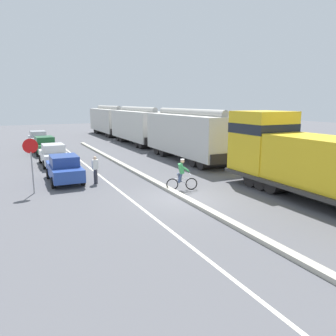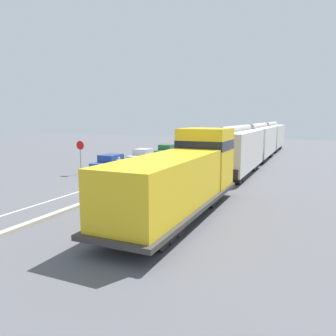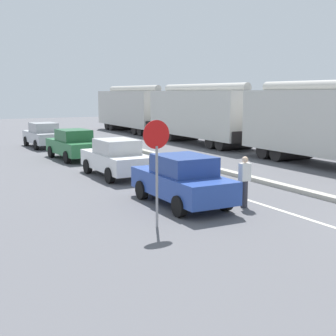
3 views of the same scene
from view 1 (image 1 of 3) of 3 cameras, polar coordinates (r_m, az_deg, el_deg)
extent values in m
plane|color=#56565B|center=(16.38, 2.54, -5.29)|extent=(120.00, 120.00, 0.00)
cube|color=#B2AD9E|center=(21.64, -5.07, -0.95)|extent=(0.36, 36.00, 0.16)
cube|color=silver|center=(20.95, -11.20, -1.76)|extent=(0.14, 36.00, 0.01)
cube|color=gold|center=(19.70, 16.10, 4.41)|extent=(2.80, 2.80, 3.50)
cube|color=black|center=(19.63, 16.23, 6.69)|extent=(2.83, 2.83, 0.56)
cube|color=#383533|center=(17.06, 25.68, -3.32)|extent=(3.10, 11.60, 0.20)
cylinder|color=#4C4947|center=(17.09, 25.64, -3.81)|extent=(1.10, 3.00, 1.10)
cylinder|color=black|center=(19.73, 16.58, -1.37)|extent=(2.40, 1.00, 1.00)
cylinder|color=black|center=(19.16, 18.19, -1.84)|extent=(2.40, 1.00, 1.00)
cylinder|color=black|center=(18.62, 19.90, -2.33)|extent=(2.40, 1.00, 1.00)
cube|color=beige|center=(26.70, 3.60, 5.93)|extent=(2.90, 10.40, 3.10)
cylinder|color=#A7A59E|center=(26.59, 3.65, 9.64)|extent=(0.60, 9.88, 0.60)
cube|color=black|center=(31.47, -1.17, 4.59)|extent=(2.61, 0.10, 0.70)
cube|color=black|center=(22.48, 10.19, 1.64)|extent=(2.61, 0.10, 0.70)
cylinder|color=black|center=(30.22, 0.02, 3.35)|extent=(2.46, 0.90, 0.90)
cylinder|color=black|center=(29.24, 0.97, 3.07)|extent=(2.46, 0.90, 0.90)
cylinder|color=black|center=(24.66, 6.62, 1.42)|extent=(2.46, 0.90, 0.90)
cylinder|color=black|center=(23.76, 8.05, 1.00)|extent=(2.46, 0.90, 0.90)
cube|color=beige|center=(37.19, -5.33, 7.46)|extent=(2.90, 10.40, 3.10)
cylinder|color=#ABA8A2|center=(37.11, -5.38, 10.13)|extent=(0.60, 9.88, 0.60)
cube|color=black|center=(42.22, -7.85, 6.24)|extent=(2.61, 0.10, 0.70)
cube|color=black|center=(32.47, -1.99, 4.80)|extent=(2.61, 0.10, 0.70)
cylinder|color=black|center=(40.88, -7.18, 5.39)|extent=(2.46, 0.90, 0.90)
cylinder|color=black|center=(39.84, -6.66, 5.24)|extent=(2.46, 0.90, 0.90)
cylinder|color=black|center=(34.88, -3.72, 4.42)|extent=(2.46, 0.90, 0.90)
cylinder|color=black|center=(33.87, -3.00, 4.21)|extent=(2.46, 0.90, 0.90)
cube|color=beige|center=(48.19, -10.30, 8.23)|extent=(2.90, 10.40, 3.10)
cylinder|color=#A4A29B|center=(48.13, -10.37, 10.29)|extent=(0.60, 9.88, 0.60)
cube|color=black|center=(53.33, -11.81, 7.18)|extent=(2.61, 0.10, 0.70)
cube|color=black|center=(43.26, -8.32, 6.35)|extent=(2.61, 0.10, 0.70)
cylinder|color=black|center=(51.94, -11.38, 6.53)|extent=(2.46, 0.90, 0.90)
cylinder|color=black|center=(50.88, -11.06, 6.45)|extent=(2.46, 0.90, 0.90)
cylinder|color=black|center=(45.76, -9.29, 5.97)|extent=(2.46, 0.90, 0.90)
cylinder|color=black|center=(44.71, -8.88, 5.86)|extent=(2.46, 0.90, 0.90)
cube|color=#28479E|center=(20.50, -17.59, -0.47)|extent=(1.75, 4.22, 0.70)
cube|color=navy|center=(20.24, -17.64, 1.25)|extent=(1.52, 1.92, 0.60)
cube|color=#1E232D|center=(21.22, -18.00, 1.55)|extent=(1.43, 0.14, 0.51)
cylinder|color=black|center=(21.76, -20.11, -0.91)|extent=(0.23, 0.64, 0.64)
cylinder|color=black|center=(21.95, -15.92, -0.54)|extent=(0.23, 0.64, 0.64)
cylinder|color=black|center=(19.22, -19.36, -2.42)|extent=(0.23, 0.64, 0.64)
cylinder|color=black|center=(19.44, -14.63, -1.99)|extent=(0.23, 0.64, 0.64)
cube|color=silver|center=(26.16, -19.32, 1.92)|extent=(1.74, 4.22, 0.70)
cube|color=beige|center=(25.92, -19.37, 3.29)|extent=(1.52, 1.92, 0.60)
cube|color=#1E232D|center=(26.91, -19.64, 3.44)|extent=(1.43, 0.13, 0.51)
cylinder|color=black|center=(27.41, -21.30, 1.45)|extent=(0.23, 0.64, 0.64)
cylinder|color=black|center=(27.60, -17.97, 1.74)|extent=(0.23, 0.64, 0.64)
cylinder|color=black|center=(24.86, -20.70, 0.53)|extent=(0.23, 0.64, 0.64)
cylinder|color=black|center=(25.06, -17.04, 0.85)|extent=(0.23, 0.64, 0.64)
cube|color=#286B3D|center=(32.06, -20.68, 3.48)|extent=(1.90, 4.28, 0.70)
cube|color=#225B34|center=(31.84, -20.72, 4.60)|extent=(1.59, 1.97, 0.60)
cube|color=#1E232D|center=(32.83, -20.97, 4.68)|extent=(1.43, 0.19, 0.51)
cylinder|color=black|center=(33.29, -22.34, 3.01)|extent=(0.25, 0.65, 0.64)
cylinder|color=black|center=(33.50, -19.60, 3.26)|extent=(0.25, 0.65, 0.64)
cylinder|color=black|center=(30.73, -21.76, 2.42)|extent=(0.25, 0.65, 0.64)
cylinder|color=black|center=(30.96, -18.80, 2.69)|extent=(0.25, 0.65, 0.64)
cube|color=#B7BABF|center=(38.42, -21.67, 4.61)|extent=(1.82, 4.25, 0.70)
cube|color=#9C9EA2|center=(38.21, -21.72, 5.56)|extent=(1.55, 1.94, 0.60)
cube|color=#1E232D|center=(39.20, -21.88, 5.60)|extent=(1.43, 0.16, 0.51)
cylinder|color=black|center=(39.67, -23.01, 4.19)|extent=(0.24, 0.65, 0.64)
cylinder|color=black|center=(39.84, -20.69, 4.39)|extent=(0.24, 0.65, 0.64)
cylinder|color=black|center=(37.10, -22.65, 3.78)|extent=(0.24, 0.65, 0.64)
cylinder|color=black|center=(37.27, -20.18, 3.99)|extent=(0.24, 0.65, 0.64)
torus|color=black|center=(17.89, 4.09, -2.77)|extent=(0.64, 0.27, 0.66)
torus|color=black|center=(17.72, 0.75, -2.87)|extent=(0.64, 0.27, 0.66)
cylinder|color=silver|center=(17.73, 2.44, -1.88)|extent=(0.76, 0.31, 0.05)
cylinder|color=silver|center=(17.79, 2.75, -2.44)|extent=(0.47, 0.21, 0.36)
cylinder|color=silver|center=(17.66, 1.74, -1.43)|extent=(0.04, 0.04, 0.30)
cylinder|color=silver|center=(17.75, 3.86, -1.05)|extent=(0.19, 0.47, 0.04)
cylinder|color=#38476B|center=(17.79, 2.01, -1.66)|extent=(0.33, 0.23, 0.52)
cylinder|color=#38476B|center=(17.60, 2.11, -1.81)|extent=(0.30, 0.22, 0.52)
cube|color=#338C4C|center=(17.60, 2.29, -0.08)|extent=(0.42, 0.43, 0.57)
sphere|color=tan|center=(17.53, 2.53, 1.18)|extent=(0.22, 0.22, 0.22)
cylinder|color=white|center=(17.52, 2.53, 1.50)|extent=(0.22, 0.22, 0.05)
cylinder|color=#338C4C|center=(17.78, 2.85, 0.04)|extent=(0.47, 0.24, 0.36)
cylinder|color=#338C4C|center=(17.47, 3.02, -0.17)|extent=(0.47, 0.24, 0.36)
cylinder|color=gray|center=(18.38, -22.52, -0.78)|extent=(0.07, 0.07, 2.20)
cylinder|color=red|center=(18.17, -22.86, 3.55)|extent=(0.76, 0.03, 0.76)
cylinder|color=white|center=(18.19, -22.86, 3.56)|extent=(0.48, 0.02, 0.48)
cylinder|color=#33333D|center=(19.64, -12.49, -1.44)|extent=(0.22, 0.22, 0.85)
cube|color=white|center=(19.49, -12.57, 0.58)|extent=(0.34, 0.22, 0.56)
sphere|color=beige|center=(19.43, -12.62, 1.71)|extent=(0.20, 0.20, 0.20)
camera|label=2|loc=(19.55, 76.71, 3.01)|focal=35.00mm
camera|label=3|loc=(8.59, -58.02, -1.54)|focal=50.00mm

